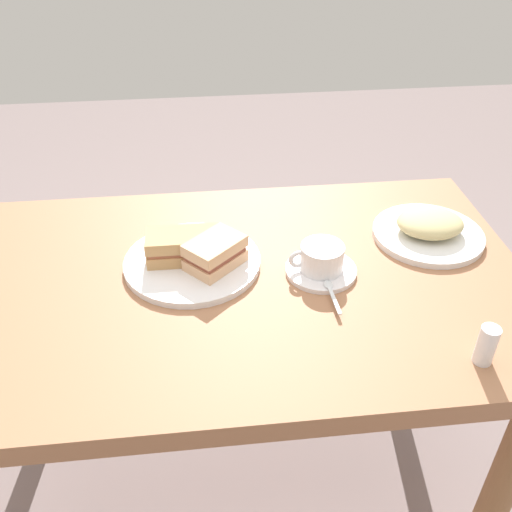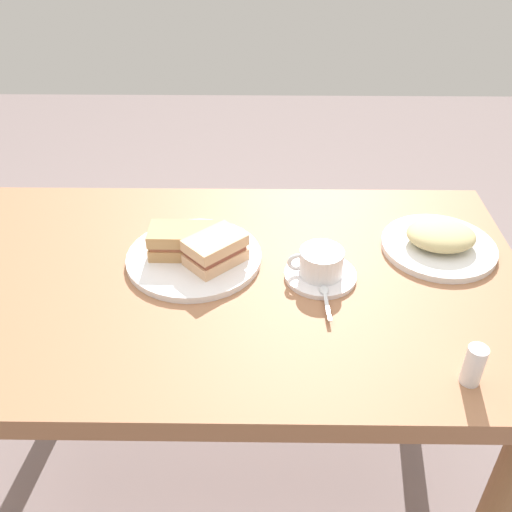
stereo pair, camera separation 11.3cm
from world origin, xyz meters
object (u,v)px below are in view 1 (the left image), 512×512
coffee_cup (321,256)px  coffee_saucer (321,269)px  salt_shaker (486,345)px  sandwich_back (215,253)px  side_plate (428,234)px  sandwich_plate (192,262)px  sandwich_front (183,246)px  dining_table (224,319)px  spoon (331,291)px

coffee_cup → coffee_saucer: bearing=-170.7°
coffee_cup → salt_shaker: 0.35m
sandwich_back → side_plate: (-0.46, -0.07, -0.04)m
sandwich_plate → coffee_saucer: 0.26m
sandwich_front → salt_shaker: bearing=146.2°
side_plate → sandwich_plate: bearing=5.1°
sandwich_front → sandwich_plate: bearing=157.5°
dining_table → sandwich_back: size_ratio=9.04×
dining_table → coffee_saucer: bearing=-179.0°
sandwich_front → salt_shaker: same height
side_plate → salt_shaker: (0.04, 0.37, 0.03)m
sandwich_front → spoon: size_ratio=1.46×
coffee_cup → spoon: bearing=93.3°
spoon → side_plate: 0.31m
sandwich_plate → salt_shaker: bearing=145.8°
side_plate → salt_shaker: salt_shaker is taller
sandwich_front → coffee_cup: sandwich_front is taller
sandwich_front → coffee_saucer: (-0.27, 0.06, -0.04)m
spoon → side_plate: size_ratio=0.41×
coffee_saucer → side_plate: 0.27m
coffee_saucer → sandwich_plate: bearing=-11.1°
sandwich_plate → coffee_saucer: sandwich_plate is taller
sandwich_back → salt_shaker: 0.52m
sandwich_plate → side_plate: size_ratio=1.16×
spoon → salt_shaker: size_ratio=1.36×
sandwich_back → salt_shaker: same height
coffee_cup → side_plate: 0.28m
sandwich_front → coffee_saucer: sandwich_front is taller
sandwich_plate → side_plate: (-0.51, -0.05, 0.00)m
dining_table → sandwich_plate: (0.06, -0.05, 0.11)m
coffee_saucer → side_plate: bearing=-159.6°
sandwich_plate → sandwich_front: bearing=-22.5°
side_plate → salt_shaker: 0.37m
spoon → sandwich_plate: bearing=-26.3°
spoon → side_plate: spoon is taller
sandwich_plate → coffee_cup: (-0.25, 0.05, 0.03)m
sandwich_front → coffee_cup: (-0.27, 0.06, -0.00)m
coffee_saucer → coffee_cup: (0.00, 0.00, 0.03)m
spoon → side_plate: bearing=-145.7°
side_plate → dining_table: bearing=12.3°
sandwich_front → sandwich_back: (-0.06, 0.03, 0.00)m
sandwich_plate → sandwich_front: 0.04m
sandwich_plate → coffee_cup: size_ratio=2.51×
sandwich_front → spoon: bearing=153.9°
spoon → coffee_saucer: bearing=-87.7°
spoon → salt_shaker: (-0.21, 0.19, 0.02)m
sandwich_plate → sandwich_front: size_ratio=1.92×
side_plate → spoon: bearing=34.3°
dining_table → spoon: size_ratio=12.37×
sandwich_back → spoon: size_ratio=1.37×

